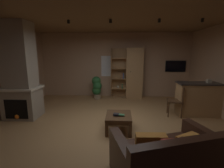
% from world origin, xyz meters
% --- Properties ---
extents(floor, '(6.36, 6.11, 0.02)m').
position_xyz_m(floor, '(0.00, 0.00, -0.01)').
color(floor, '#A37A4C').
rests_on(floor, ground).
extents(wall_back, '(6.48, 0.06, 2.73)m').
position_xyz_m(wall_back, '(0.00, 3.09, 1.36)').
color(wall_back, tan).
rests_on(wall_back, ground).
extents(ceiling, '(6.36, 6.11, 0.02)m').
position_xyz_m(ceiling, '(0.00, 0.00, 2.74)').
color(ceiling, brown).
extents(window_pane_back, '(0.69, 0.01, 0.88)m').
position_xyz_m(window_pane_back, '(-0.26, 3.05, 1.33)').
color(window_pane_back, white).
extents(stone_fireplace, '(1.00, 0.76, 2.73)m').
position_xyz_m(stone_fireplace, '(-2.63, 0.51, 1.23)').
color(stone_fireplace, gray).
rests_on(stone_fireplace, ground).
extents(bookshelf_cabinet, '(1.32, 0.41, 2.09)m').
position_xyz_m(bookshelf_cabinet, '(0.73, 2.81, 1.04)').
color(bookshelf_cabinet, '#A87F51').
rests_on(bookshelf_cabinet, ground).
extents(kitchen_bar_counter, '(1.54, 0.57, 1.01)m').
position_xyz_m(kitchen_bar_counter, '(2.73, 0.96, 0.51)').
color(kitchen_bar_counter, '#A87F51').
rests_on(kitchen_bar_counter, ground).
extents(tissue_box, '(0.13, 0.13, 0.11)m').
position_xyz_m(tissue_box, '(2.86, 0.95, 1.06)').
color(tissue_box, '#BFB299').
rests_on(tissue_box, kitchen_bar_counter).
extents(leather_couch, '(1.75, 1.37, 0.84)m').
position_xyz_m(leather_couch, '(0.94, -1.68, 0.30)').
color(leather_couch, '#382116').
rests_on(leather_couch, ground).
extents(coffee_table, '(0.61, 0.70, 0.41)m').
position_xyz_m(coffee_table, '(0.19, -0.20, 0.33)').
color(coffee_table, '#4C331E').
rests_on(coffee_table, ground).
extents(table_book_0, '(0.15, 0.13, 0.02)m').
position_xyz_m(table_book_0, '(0.13, -0.22, 0.42)').
color(table_book_0, '#2D4C8C').
rests_on(table_book_0, coffee_table).
extents(table_book_1, '(0.15, 0.11, 0.02)m').
position_xyz_m(table_book_1, '(0.26, -0.27, 0.44)').
color(table_book_1, '#387247').
rests_on(table_book_1, coffee_table).
extents(table_book_2, '(0.14, 0.13, 0.02)m').
position_xyz_m(table_book_2, '(0.13, -0.27, 0.46)').
color(table_book_2, black).
rests_on(table_book_2, coffee_table).
extents(dining_chair, '(0.50, 0.50, 0.92)m').
position_xyz_m(dining_chair, '(1.95, 0.84, 0.53)').
color(dining_chair, '#4C331E').
rests_on(dining_chair, ground).
extents(potted_floor_plant, '(0.42, 0.42, 0.94)m').
position_xyz_m(potted_floor_plant, '(-0.75, 2.58, 0.50)').
color(potted_floor_plant, '#9E896B').
rests_on(potted_floor_plant, ground).
extents(wall_mounted_tv, '(0.84, 0.06, 0.47)m').
position_xyz_m(wall_mounted_tv, '(2.56, 3.02, 1.34)').
color(wall_mounted_tv, black).
extents(track_light_spot_0, '(0.07, 0.07, 0.09)m').
position_xyz_m(track_light_spot_0, '(-2.30, 0.40, 2.66)').
color(track_light_spot_0, black).
extents(track_light_spot_1, '(0.07, 0.07, 0.09)m').
position_xyz_m(track_light_spot_1, '(-1.11, 0.37, 2.66)').
color(track_light_spot_1, black).
extents(track_light_spot_2, '(0.07, 0.07, 0.09)m').
position_xyz_m(track_light_spot_2, '(-0.03, 0.34, 2.66)').
color(track_light_spot_2, black).
extents(track_light_spot_3, '(0.07, 0.07, 0.09)m').
position_xyz_m(track_light_spot_3, '(1.17, 0.36, 2.66)').
color(track_light_spot_3, black).
extents(track_light_spot_4, '(0.07, 0.07, 0.09)m').
position_xyz_m(track_light_spot_4, '(2.20, 0.35, 2.66)').
color(track_light_spot_4, black).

